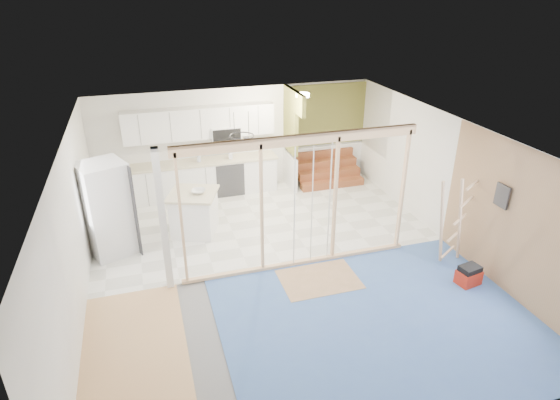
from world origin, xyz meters
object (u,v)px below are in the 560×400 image
object	(u,v)px
island	(194,213)
toolbox	(469,276)
ladder	(453,221)
fridge	(108,209)

from	to	relation	value
island	toolbox	distance (m)	5.53
toolbox	ladder	bearing A→B (deg)	75.96
fridge	toolbox	distance (m)	6.82
ladder	fridge	bearing A→B (deg)	135.16
island	ladder	world-z (taller)	ladder
ladder	toolbox	bearing A→B (deg)	-118.15
island	toolbox	world-z (taller)	island
island	toolbox	bearing A→B (deg)	-16.13
island	toolbox	size ratio (longest dim) A/B	2.79
fridge	island	size ratio (longest dim) A/B	1.54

